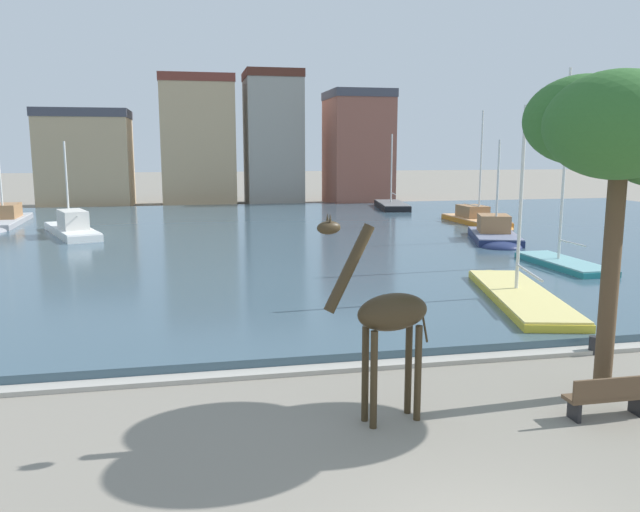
# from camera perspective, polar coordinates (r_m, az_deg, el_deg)

# --- Properties ---
(harbor_water) EXTENTS (79.27, 44.90, 0.34)m
(harbor_water) POSITION_cam_1_polar(r_m,az_deg,el_deg) (38.13, -5.55, 1.53)
(harbor_water) COLOR #3D5666
(harbor_water) RESTS_ON ground
(quay_edge_coping) EXTENTS (79.27, 0.50, 0.12)m
(quay_edge_coping) POSITION_cam_1_polar(r_m,az_deg,el_deg) (16.29, 3.15, -9.91)
(quay_edge_coping) COLOR #ADA89E
(quay_edge_coping) RESTS_ON ground
(giraffe_statue) EXTENTS (2.46, 0.86, 4.32)m
(giraffe_statue) POSITION_cam_1_polar(r_m,az_deg,el_deg) (12.73, 6.04, -5.44)
(giraffe_statue) COLOR #382B19
(giraffe_statue) RESTS_ON ground
(sailboat_grey) EXTENTS (2.49, 9.84, 9.44)m
(sailboat_grey) POSITION_cam_1_polar(r_m,az_deg,el_deg) (48.58, -26.53, 2.76)
(sailboat_grey) COLOR #939399
(sailboat_grey) RESTS_ON ground
(sailboat_navy) EXTENTS (4.35, 7.13, 6.00)m
(sailboat_navy) POSITION_cam_1_polar(r_m,az_deg,el_deg) (37.25, 15.47, 1.65)
(sailboat_navy) COLOR navy
(sailboat_navy) RESTS_ON ground
(sailboat_white) EXTENTS (4.87, 9.27, 5.95)m
(sailboat_white) POSITION_cam_1_polar(r_m,az_deg,el_deg) (41.88, -21.56, 2.22)
(sailboat_white) COLOR white
(sailboat_white) RESTS_ON ground
(sailboat_teal) EXTENTS (1.81, 6.24, 8.93)m
(sailboat_teal) POSITION_cam_1_polar(r_m,az_deg,el_deg) (30.59, 20.47, -0.64)
(sailboat_teal) COLOR teal
(sailboat_teal) RESTS_ON ground
(sailboat_black) EXTENTS (3.39, 8.41, 6.76)m
(sailboat_black) POSITION_cam_1_polar(r_m,az_deg,el_deg) (56.90, 6.35, 4.45)
(sailboat_black) COLOR black
(sailboat_black) RESTS_ON ground
(sailboat_orange) EXTENTS (2.34, 7.76, 8.07)m
(sailboat_orange) POSITION_cam_1_polar(r_m,az_deg,el_deg) (45.68, 14.04, 3.06)
(sailboat_orange) COLOR orange
(sailboat_orange) RESTS_ON ground
(sailboat_yellow) EXTENTS (4.00, 9.40, 6.96)m
(sailboat_yellow) POSITION_cam_1_polar(r_m,az_deg,el_deg) (23.78, 17.06, -3.36)
(sailboat_yellow) COLOR gold
(sailboat_yellow) RESTS_ON ground
(shade_tree) EXTENTS (4.76, 4.18, 7.09)m
(shade_tree) POSITION_cam_1_polar(r_m,az_deg,el_deg) (14.86, 25.93, 10.06)
(shade_tree) COLOR brown
(shade_tree) RESTS_ON ground
(mooring_bollard) EXTENTS (0.24, 0.24, 0.50)m
(mooring_bollard) POSITION_cam_1_polar(r_m,az_deg,el_deg) (18.85, 23.36, -7.37)
(mooring_bollard) COLOR #232326
(mooring_bollard) RESTS_ON ground
(park_bench) EXTENTS (1.80, 0.44, 0.92)m
(park_bench) POSITION_cam_1_polar(r_m,az_deg,el_deg) (14.60, 24.51, -11.36)
(park_bench) COLOR brown
(park_bench) RESTS_ON ground
(townhouse_end_terrace) EXTENTS (8.38, 6.92, 9.15)m
(townhouse_end_terrace) POSITION_cam_1_polar(r_m,az_deg,el_deg) (64.96, -20.27, 8.22)
(townhouse_end_terrace) COLOR tan
(townhouse_end_terrace) RESTS_ON ground
(townhouse_wide_warehouse) EXTENTS (7.14, 5.64, 12.50)m
(townhouse_wide_warehouse) POSITION_cam_1_polar(r_m,az_deg,el_deg) (64.22, -10.90, 10.13)
(townhouse_wide_warehouse) COLOR tan
(townhouse_wide_warehouse) RESTS_ON ground
(townhouse_corner_house) EXTENTS (5.52, 6.42, 13.02)m
(townhouse_corner_house) POSITION_cam_1_polar(r_m,az_deg,el_deg) (64.61, -4.26, 10.50)
(townhouse_corner_house) COLOR gray
(townhouse_corner_house) RESTS_ON ground
(townhouse_narrow_midrow) EXTENTS (6.01, 7.07, 11.15)m
(townhouse_narrow_midrow) POSITION_cam_1_polar(r_m,az_deg,el_deg) (64.43, 3.41, 9.68)
(townhouse_narrow_midrow) COLOR #8E5142
(townhouse_narrow_midrow) RESTS_ON ground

